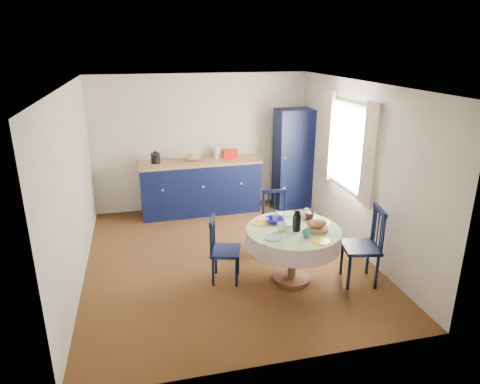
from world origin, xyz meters
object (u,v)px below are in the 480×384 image
at_px(chair_far, 275,221).
at_px(mug_b, 306,234).
at_px(mug_c, 309,216).
at_px(mug_d, 275,217).
at_px(pantry_cabinet, 293,159).
at_px(mug_a, 282,227).
at_px(cobalt_bowl, 275,220).
at_px(dining_table, 294,237).
at_px(kitchen_counter, 200,186).
at_px(chair_right, 364,245).
at_px(chair_left, 223,249).

bearing_deg(chair_far, mug_b, -82.74).
bearing_deg(mug_c, mug_d, 169.84).
bearing_deg(pantry_cabinet, mug_a, -114.98).
height_order(mug_b, mug_c, mug_c).
bearing_deg(mug_b, cobalt_bowl, 112.03).
distance_m(dining_table, mug_d, 0.39).
bearing_deg(mug_c, pantry_cabinet, 74.88).
height_order(dining_table, mug_c, dining_table).
distance_m(kitchen_counter, dining_table, 2.86).
bearing_deg(mug_d, dining_table, -63.32).
distance_m(chair_far, mug_c, 0.79).
bearing_deg(kitchen_counter, cobalt_bowl, -77.08).
bearing_deg(chair_right, mug_d, -106.64).
distance_m(dining_table, chair_right, 0.92).
height_order(kitchen_counter, mug_b, kitchen_counter).
height_order(pantry_cabinet, chair_left, pantry_cabinet).
xyz_separation_m(kitchen_counter, cobalt_bowl, (0.64, -2.47, 0.27)).
height_order(chair_far, mug_d, chair_far).
bearing_deg(mug_a, cobalt_bowl, 90.50).
bearing_deg(mug_a, mug_c, 28.91).
bearing_deg(kitchen_counter, chair_far, -66.04).
relative_size(mug_b, cobalt_bowl, 0.46).
bearing_deg(cobalt_bowl, dining_table, -55.49).
xyz_separation_m(chair_far, mug_b, (-0.00, -1.21, 0.33)).
bearing_deg(chair_far, chair_right, -47.19).
height_order(chair_left, mug_c, chair_left).
height_order(dining_table, cobalt_bowl, dining_table).
height_order(pantry_cabinet, mug_d, pantry_cabinet).
height_order(pantry_cabinet, cobalt_bowl, pantry_cabinet).
relative_size(kitchen_counter, chair_left, 2.50).
bearing_deg(pantry_cabinet, mug_c, -107.29).
relative_size(chair_left, mug_a, 6.52).
bearing_deg(mug_c, chair_far, 109.43).
bearing_deg(cobalt_bowl, mug_d, 65.08).
distance_m(mug_b, mug_c, 0.58).
height_order(chair_right, mug_b, chair_right).
xyz_separation_m(mug_b, mug_d, (-0.20, 0.61, -0.00)).
distance_m(dining_table, mug_b, 0.35).
xyz_separation_m(mug_a, mug_d, (0.02, 0.34, -0.00)).
relative_size(dining_table, mug_c, 8.92).
height_order(dining_table, mug_b, dining_table).
height_order(mug_b, mug_d, same).
xyz_separation_m(chair_right, cobalt_bowl, (-1.06, 0.52, 0.24)).
height_order(mug_a, cobalt_bowl, mug_a).
bearing_deg(mug_c, kitchen_counter, 113.99).
bearing_deg(mug_d, mug_c, -10.16).
bearing_deg(mug_d, mug_b, -71.58).
height_order(mug_a, mug_b, mug_a).
bearing_deg(kitchen_counter, chair_right, -62.02).
distance_m(kitchen_counter, cobalt_bowl, 2.57).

